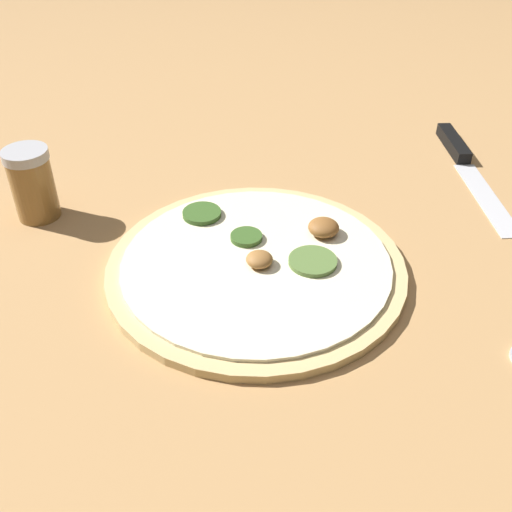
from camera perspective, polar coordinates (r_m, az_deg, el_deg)
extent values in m
plane|color=tan|center=(0.67, 0.00, -1.41)|extent=(3.00, 3.00, 0.00)
cylinder|color=#D6B77A|center=(0.67, 0.00, -1.05)|extent=(0.33, 0.33, 0.01)
cylinder|color=#EFE5C1|center=(0.66, 0.00, -0.55)|extent=(0.30, 0.30, 0.00)
ellipsoid|color=#996633|center=(0.65, 0.35, -0.31)|extent=(0.03, 0.03, 0.01)
ellipsoid|color=brown|center=(0.70, 6.45, 2.73)|extent=(0.04, 0.04, 0.02)
cylinder|color=#385B23|center=(0.74, -5.18, 4.05)|extent=(0.05, 0.05, 0.01)
cylinder|color=#567538|center=(0.66, 5.43, -0.49)|extent=(0.05, 0.05, 0.01)
cylinder|color=#385B23|center=(0.69, -0.93, 1.83)|extent=(0.04, 0.04, 0.01)
cube|color=silver|center=(0.85, 21.10, 5.19)|extent=(0.18, 0.10, 0.00)
cube|color=black|center=(0.97, 18.29, 10.15)|extent=(0.11, 0.06, 0.02)
cylinder|color=olive|center=(0.79, -20.42, 6.07)|extent=(0.05, 0.05, 0.08)
cylinder|color=#B2B2B7|center=(0.77, -21.15, 8.99)|extent=(0.05, 0.05, 0.01)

